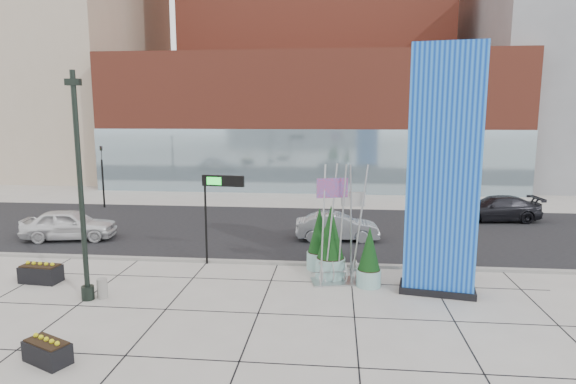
# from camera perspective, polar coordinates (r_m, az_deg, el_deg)

# --- Properties ---
(ground) EXTENTS (160.00, 160.00, 0.00)m
(ground) POSITION_cam_1_polar(r_m,az_deg,el_deg) (16.68, -6.45, -12.60)
(ground) COLOR #9E9991
(ground) RESTS_ON ground
(street_asphalt) EXTENTS (80.00, 12.00, 0.02)m
(street_asphalt) POSITION_cam_1_polar(r_m,az_deg,el_deg) (26.09, -1.82, -4.44)
(street_asphalt) COLOR black
(street_asphalt) RESTS_ON ground
(curb_edge) EXTENTS (80.00, 0.30, 0.12)m
(curb_edge) POSITION_cam_1_polar(r_m,az_deg,el_deg) (20.36, -4.06, -8.29)
(curb_edge) COLOR gray
(curb_edge) RESTS_ON ground
(tower_podium) EXTENTS (34.00, 10.00, 11.00)m
(tower_podium) POSITION_cam_1_polar(r_m,az_deg,el_deg) (42.19, 2.58, 8.33)
(tower_podium) COLOR brown
(tower_podium) RESTS_ON ground
(tower_glass_front) EXTENTS (34.00, 0.60, 5.00)m
(tower_glass_front) POSITION_cam_1_polar(r_m,az_deg,el_deg) (37.58, 2.13, 3.63)
(tower_glass_front) COLOR #8CA5B2
(tower_glass_front) RESTS_ON ground
(building_beige_left) EXTENTS (18.00, 20.00, 34.00)m
(building_beige_left) POSITION_cam_1_polar(r_m,az_deg,el_deg) (58.23, -26.18, 19.07)
(building_beige_left) COLOR tan
(building_beige_left) RESTS_ON ground
(blue_pylon) EXTENTS (2.70, 1.56, 8.48)m
(blue_pylon) POSITION_cam_1_polar(r_m,az_deg,el_deg) (17.04, 17.86, 1.74)
(blue_pylon) COLOR #0B38B0
(blue_pylon) RESTS_ON ground
(lamp_post) EXTENTS (0.48, 0.42, 7.56)m
(lamp_post) POSITION_cam_1_polar(r_m,az_deg,el_deg) (17.13, -23.23, -1.94)
(lamp_post) COLOR black
(lamp_post) RESTS_ON ground
(public_art_sculpture) EXTENTS (2.11, 1.35, 4.44)m
(public_art_sculpture) POSITION_cam_1_polar(r_m,az_deg,el_deg) (17.94, 6.06, -7.07)
(public_art_sculpture) COLOR #B4B7B9
(public_art_sculpture) RESTS_ON ground
(concrete_bollard) EXTENTS (0.35, 0.35, 0.67)m
(concrete_bollard) POSITION_cam_1_polar(r_m,az_deg,el_deg) (17.82, -21.14, -10.59)
(concrete_bollard) COLOR gray
(concrete_bollard) RESTS_ON ground
(overhead_street_sign) EXTENTS (1.77, 0.39, 3.74)m
(overhead_street_sign) POSITION_cam_1_polar(r_m,az_deg,el_deg) (19.71, -8.04, 0.47)
(overhead_street_sign) COLOR black
(overhead_street_sign) RESTS_ON ground
(round_planter_east) EXTENTS (0.89, 0.89, 2.22)m
(round_planter_east) POSITION_cam_1_polar(r_m,az_deg,el_deg) (17.73, 9.59, -7.75)
(round_planter_east) COLOR #8EBFBB
(round_planter_east) RESTS_ON ground
(round_planter_mid) EXTENTS (1.13, 1.13, 2.82)m
(round_planter_mid) POSITION_cam_1_polar(r_m,az_deg,el_deg) (18.33, 5.07, -6.15)
(round_planter_mid) COLOR #8EBFBB
(round_planter_mid) RESTS_ON ground
(round_planter_west) EXTENTS (1.00, 1.00, 2.51)m
(round_planter_west) POSITION_cam_1_polar(r_m,az_deg,el_deg) (19.39, 3.73, -5.73)
(round_planter_west) COLOR #8EBFBB
(round_planter_west) RESTS_ON ground
(box_planter_north) EXTENTS (1.50, 0.84, 0.79)m
(box_planter_north) POSITION_cam_1_polar(r_m,az_deg,el_deg) (20.30, -27.25, -8.50)
(box_planter_north) COLOR black
(box_planter_north) RESTS_ON ground
(box_planter_south) EXTENTS (1.38, 1.08, 0.68)m
(box_planter_south) POSITION_cam_1_polar(r_m,az_deg,el_deg) (14.10, -26.64, -16.46)
(box_planter_south) COLOR black
(box_planter_south) RESTS_ON ground
(car_white_west) EXTENTS (4.68, 2.53, 1.51)m
(car_white_west) POSITION_cam_1_polar(r_m,az_deg,el_deg) (26.20, -24.48, -3.56)
(car_white_west) COLOR white
(car_white_west) RESTS_ON ground
(car_silver_mid) EXTENTS (4.15, 1.68, 1.34)m
(car_silver_mid) POSITION_cam_1_polar(r_m,az_deg,el_deg) (23.92, 5.83, -4.13)
(car_silver_mid) COLOR #95989C
(car_silver_mid) RESTS_ON ground
(car_dark_east) EXTENTS (5.17, 2.50, 1.45)m
(car_dark_east) POSITION_cam_1_polar(r_m,az_deg,el_deg) (30.48, 23.38, -1.83)
(car_dark_east) COLOR black
(car_dark_east) RESTS_ON ground
(traffic_signal) EXTENTS (0.15, 0.18, 4.10)m
(traffic_signal) POSITION_cam_1_polar(r_m,az_deg,el_deg) (34.03, -21.13, 2.08)
(traffic_signal) COLOR black
(traffic_signal) RESTS_ON ground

